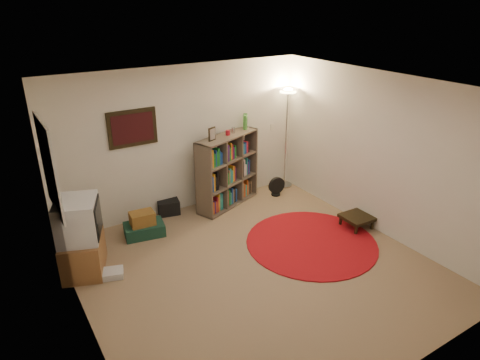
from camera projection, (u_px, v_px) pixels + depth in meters
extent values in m
cube|color=#83684D|center=(257.00, 269.00, 5.94)|extent=(4.50, 4.50, 0.02)
cube|color=white|center=(260.00, 87.00, 4.95)|extent=(4.50, 4.50, 0.02)
cube|color=beige|center=(183.00, 140.00, 7.20)|extent=(4.50, 0.02, 2.50)
cube|color=beige|center=(406.00, 277.00, 3.69)|extent=(4.50, 0.02, 2.50)
cube|color=beige|center=(75.00, 235.00, 4.34)|extent=(0.02, 4.50, 2.50)
cube|color=beige|center=(380.00, 155.00, 6.55)|extent=(0.02, 4.50, 2.50)
cube|color=black|center=(132.00, 128.00, 6.63)|extent=(0.78, 0.04, 0.58)
cube|color=#430D11|center=(133.00, 128.00, 6.61)|extent=(0.66, 0.01, 0.46)
cube|color=white|center=(49.00, 167.00, 5.25)|extent=(0.03, 1.00, 1.20)
cube|color=beige|center=(272.00, 127.00, 8.11)|extent=(0.08, 0.01, 0.12)
cube|color=brown|center=(228.00, 203.00, 7.79)|extent=(1.35, 0.81, 0.03)
cube|color=brown|center=(227.00, 136.00, 7.29)|extent=(1.35, 0.81, 0.03)
cube|color=brown|center=(204.00, 182.00, 7.07)|extent=(0.16, 0.36, 1.30)
cube|color=brown|center=(249.00, 161.00, 8.01)|extent=(0.16, 0.36, 1.30)
cube|color=brown|center=(220.00, 168.00, 7.64)|extent=(1.22, 0.48, 1.30)
cube|color=brown|center=(220.00, 174.00, 7.38)|extent=(0.15, 0.34, 1.25)
cube|color=brown|center=(235.00, 167.00, 7.70)|extent=(0.15, 0.34, 1.25)
cube|color=brown|center=(228.00, 182.00, 7.63)|extent=(1.29, 0.77, 0.03)
cube|color=brown|center=(227.00, 159.00, 7.45)|extent=(1.29, 0.77, 0.03)
cube|color=orange|center=(207.00, 208.00, 7.27)|extent=(0.09, 0.15, 0.28)
cube|color=#A31728|center=(209.00, 206.00, 7.29)|extent=(0.09, 0.15, 0.33)
cube|color=#BA4917|center=(211.00, 207.00, 7.34)|extent=(0.09, 0.15, 0.23)
cube|color=#3D175D|center=(212.00, 207.00, 7.37)|extent=(0.08, 0.15, 0.23)
cube|color=#BA4917|center=(214.00, 206.00, 7.40)|extent=(0.08, 0.15, 0.21)
cube|color=#A31728|center=(215.00, 204.00, 7.41)|extent=(0.08, 0.15, 0.28)
cube|color=orange|center=(216.00, 202.00, 7.43)|extent=(0.09, 0.15, 0.32)
cube|color=teal|center=(218.00, 201.00, 7.45)|extent=(0.09, 0.15, 0.33)
cube|color=teal|center=(219.00, 201.00, 7.49)|extent=(0.09, 0.15, 0.30)
cube|color=#3D175D|center=(207.00, 187.00, 7.12)|extent=(0.09, 0.15, 0.21)
cube|color=black|center=(208.00, 186.00, 7.14)|extent=(0.09, 0.15, 0.23)
cube|color=navy|center=(210.00, 184.00, 7.16)|extent=(0.08, 0.15, 0.27)
cube|color=orange|center=(211.00, 182.00, 7.18)|extent=(0.09, 0.15, 0.31)
cube|color=black|center=(213.00, 183.00, 7.23)|extent=(0.09, 0.15, 0.24)
cube|color=black|center=(215.00, 180.00, 7.25)|extent=(0.09, 0.15, 0.32)
cube|color=#177423|center=(206.00, 162.00, 6.94)|extent=(0.09, 0.15, 0.26)
cube|color=navy|center=(208.00, 163.00, 6.98)|extent=(0.10, 0.16, 0.21)
cube|color=orange|center=(210.00, 159.00, 7.00)|extent=(0.09, 0.15, 0.32)
cube|color=#177423|center=(212.00, 160.00, 7.04)|extent=(0.09, 0.15, 0.25)
cube|color=navy|center=(213.00, 158.00, 7.06)|extent=(0.08, 0.15, 0.30)
cube|color=#177423|center=(214.00, 159.00, 7.09)|extent=(0.08, 0.15, 0.27)
cube|color=#177423|center=(216.00, 157.00, 7.11)|extent=(0.09, 0.15, 0.31)
cube|color=navy|center=(217.00, 158.00, 7.15)|extent=(0.07, 0.15, 0.26)
cube|color=navy|center=(218.00, 158.00, 7.18)|extent=(0.09, 0.15, 0.22)
cube|color=#A31728|center=(224.00, 198.00, 7.58)|extent=(0.09, 0.15, 0.32)
cube|color=#A31728|center=(225.00, 198.00, 7.61)|extent=(0.09, 0.15, 0.29)
cube|color=#177423|center=(227.00, 197.00, 7.64)|extent=(0.09, 0.15, 0.30)
cube|color=teal|center=(228.00, 198.00, 7.69)|extent=(0.09, 0.15, 0.22)
cube|color=navy|center=(230.00, 195.00, 7.70)|extent=(0.09, 0.15, 0.30)
cube|color=#806146|center=(231.00, 195.00, 7.74)|extent=(0.07, 0.15, 0.27)
cube|color=black|center=(232.00, 194.00, 7.75)|extent=(0.08, 0.15, 0.30)
cube|color=navy|center=(233.00, 194.00, 7.79)|extent=(0.09, 0.15, 0.25)
cube|color=#3D175D|center=(223.00, 179.00, 7.43)|extent=(0.08, 0.15, 0.22)
cube|color=teal|center=(224.00, 177.00, 7.44)|extent=(0.08, 0.15, 0.27)
cube|color=#177423|center=(225.00, 178.00, 7.48)|extent=(0.08, 0.15, 0.21)
cube|color=#806146|center=(227.00, 176.00, 7.49)|extent=(0.08, 0.15, 0.25)
cube|color=teal|center=(228.00, 175.00, 7.51)|extent=(0.07, 0.15, 0.27)
cube|color=teal|center=(229.00, 176.00, 7.55)|extent=(0.10, 0.16, 0.22)
cube|color=orange|center=(230.00, 173.00, 7.56)|extent=(0.08, 0.15, 0.29)
cube|color=#BA4917|center=(232.00, 173.00, 7.59)|extent=(0.08, 0.15, 0.29)
cube|color=#3D175D|center=(233.00, 174.00, 7.62)|extent=(0.08, 0.15, 0.24)
cube|color=teal|center=(223.00, 156.00, 7.26)|extent=(0.08, 0.15, 0.22)
cube|color=#3D175D|center=(224.00, 153.00, 7.27)|extent=(0.09, 0.15, 0.31)
cube|color=#3D175D|center=(226.00, 153.00, 7.30)|extent=(0.09, 0.15, 0.29)
cube|color=#177423|center=(227.00, 154.00, 7.34)|extent=(0.09, 0.15, 0.24)
cube|color=orange|center=(228.00, 151.00, 7.36)|extent=(0.08, 0.15, 0.31)
cube|color=#A31728|center=(229.00, 152.00, 7.38)|extent=(0.08, 0.15, 0.28)
cube|color=#3D175D|center=(231.00, 153.00, 7.42)|extent=(0.08, 0.15, 0.22)
cube|color=#177423|center=(232.00, 151.00, 7.45)|extent=(0.09, 0.15, 0.24)
cube|color=#3D175D|center=(238.00, 190.00, 7.89)|extent=(0.08, 0.15, 0.32)
cube|color=#A31728|center=(239.00, 191.00, 7.93)|extent=(0.08, 0.15, 0.25)
cube|color=#806146|center=(241.00, 190.00, 7.95)|extent=(0.08, 0.15, 0.28)
cube|color=#BA4917|center=(242.00, 190.00, 7.98)|extent=(0.09, 0.15, 0.25)
cube|color=teal|center=(243.00, 190.00, 8.02)|extent=(0.09, 0.15, 0.22)
cube|color=#BA4917|center=(244.00, 187.00, 8.03)|extent=(0.08, 0.15, 0.31)
cube|color=#806146|center=(246.00, 187.00, 8.07)|extent=(0.09, 0.15, 0.26)
cube|color=black|center=(247.00, 188.00, 8.11)|extent=(0.08, 0.15, 0.21)
cube|color=#806146|center=(248.00, 186.00, 8.13)|extent=(0.08, 0.15, 0.24)
cube|color=#3D175D|center=(238.00, 172.00, 7.74)|extent=(0.08, 0.15, 0.21)
cube|color=#806146|center=(239.00, 171.00, 7.77)|extent=(0.08, 0.15, 0.22)
cube|color=black|center=(240.00, 168.00, 7.77)|extent=(0.08, 0.15, 0.30)
cube|color=silver|center=(241.00, 167.00, 7.80)|extent=(0.09, 0.15, 0.32)
cube|color=silver|center=(243.00, 169.00, 7.85)|extent=(0.09, 0.15, 0.21)
cube|color=teal|center=(244.00, 166.00, 7.85)|extent=(0.08, 0.15, 0.33)
cube|color=#3D175D|center=(245.00, 167.00, 7.89)|extent=(0.08, 0.15, 0.24)
cube|color=navy|center=(246.00, 166.00, 7.91)|extent=(0.08, 0.15, 0.28)
cube|color=teal|center=(238.00, 147.00, 7.56)|extent=(0.10, 0.16, 0.32)
cube|color=#3D175D|center=(240.00, 147.00, 7.60)|extent=(0.08, 0.15, 0.30)
cube|color=teal|center=(241.00, 149.00, 7.64)|extent=(0.07, 0.15, 0.21)
cube|color=navy|center=(242.00, 148.00, 7.65)|extent=(0.08, 0.15, 0.22)
cube|color=navy|center=(243.00, 148.00, 7.68)|extent=(0.08, 0.15, 0.22)
cube|color=#A31728|center=(244.00, 147.00, 7.71)|extent=(0.10, 0.16, 0.22)
cube|color=black|center=(246.00, 146.00, 7.74)|extent=(0.09, 0.15, 0.22)
cube|color=black|center=(212.00, 134.00, 6.98)|extent=(0.15, 0.07, 0.22)
cube|color=gray|center=(213.00, 134.00, 6.97)|extent=(0.12, 0.05, 0.18)
cylinder|color=maroon|center=(228.00, 133.00, 7.28)|extent=(0.10, 0.10, 0.08)
cylinder|color=#ADAEB1|center=(233.00, 130.00, 7.38)|extent=(0.08, 0.08, 0.10)
cylinder|color=#3F8B35|center=(245.00, 122.00, 7.55)|extent=(0.10, 0.10, 0.26)
cylinder|color=#3F8B35|center=(245.00, 121.00, 7.65)|extent=(0.10, 0.10, 0.26)
cylinder|color=#ADAEB1|center=(284.00, 185.00, 8.55)|extent=(0.38, 0.38, 0.03)
cylinder|color=#ADAEB1|center=(286.00, 141.00, 8.18)|extent=(0.03, 0.03, 1.81)
cone|color=#ADAEB1|center=(288.00, 92.00, 7.81)|extent=(0.46, 0.46, 0.15)
cylinder|color=#FFD88C|center=(288.00, 92.00, 7.81)|extent=(0.37, 0.37, 0.02)
cylinder|color=black|center=(276.00, 194.00, 8.14)|extent=(0.18, 0.18, 0.03)
cylinder|color=black|center=(276.00, 190.00, 8.10)|extent=(0.04, 0.04, 0.13)
cylinder|color=black|center=(277.00, 185.00, 8.04)|extent=(0.32, 0.09, 0.32)
cube|color=brown|center=(84.00, 254.00, 5.81)|extent=(0.74, 0.87, 0.51)
cube|color=silver|center=(78.00, 220.00, 5.60)|extent=(0.69, 0.75, 0.56)
cube|color=black|center=(98.00, 218.00, 5.65)|extent=(0.20, 0.50, 0.47)
cube|color=black|center=(99.00, 218.00, 5.65)|extent=(0.18, 0.44, 0.41)
cube|color=silver|center=(113.00, 273.00, 5.76)|extent=(0.34, 0.31, 0.09)
cube|color=#123327|center=(144.00, 229.00, 6.74)|extent=(0.67, 0.50, 0.20)
cube|color=brown|center=(142.00, 218.00, 6.65)|extent=(0.39, 0.29, 0.21)
cube|color=black|center=(168.00, 207.00, 7.41)|extent=(0.42, 0.37, 0.25)
cylinder|color=silver|center=(204.00, 199.00, 7.68)|extent=(0.17, 0.17, 0.27)
cylinder|color=maroon|center=(311.00, 242.00, 6.56)|extent=(1.99, 1.99, 0.02)
cube|color=black|center=(357.00, 217.00, 6.94)|extent=(0.46, 0.46, 0.05)
cube|color=black|center=(356.00, 230.00, 6.75)|extent=(0.04, 0.04, 0.16)
cube|color=black|center=(372.00, 225.00, 6.92)|extent=(0.04, 0.04, 0.16)
cube|color=black|center=(340.00, 221.00, 7.04)|extent=(0.04, 0.04, 0.16)
cube|color=black|center=(356.00, 216.00, 7.20)|extent=(0.04, 0.04, 0.16)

